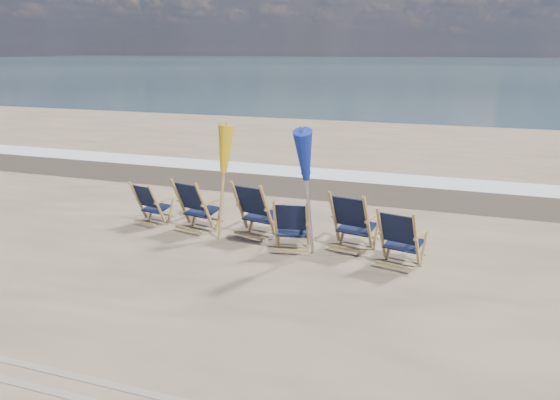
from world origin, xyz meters
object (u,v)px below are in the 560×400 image
(umbrella_yellow, at_px, (221,156))
(beach_chair_4, at_px, (367,225))
(umbrella_blue, at_px, (309,152))
(beach_chair_5, at_px, (416,242))
(beach_chair_1, at_px, (204,208))
(beach_chair_3, at_px, (307,227))
(beach_chair_0, at_px, (157,206))
(beach_chair_2, at_px, (268,213))

(umbrella_yellow, bearing_deg, beach_chair_4, -0.11)
(umbrella_blue, bearing_deg, beach_chair_5, 3.52)
(beach_chair_1, distance_m, beach_chair_3, 2.11)
(beach_chair_5, bearing_deg, umbrella_blue, 16.58)
(beach_chair_1, distance_m, umbrella_yellow, 1.10)
(beach_chair_1, bearing_deg, beach_chair_0, 8.37)
(beach_chair_5, bearing_deg, beach_chair_3, 6.18)
(beach_chair_4, relative_size, umbrella_blue, 0.46)
(beach_chair_1, relative_size, umbrella_blue, 0.45)
(beach_chair_5, height_order, umbrella_blue, umbrella_blue)
(umbrella_yellow, height_order, umbrella_blue, umbrella_blue)
(beach_chair_4, xyz_separation_m, beach_chair_5, (0.85, -0.48, -0.04))
(beach_chair_1, relative_size, beach_chair_2, 0.96)
(beach_chair_2, relative_size, beach_chair_4, 1.01)
(beach_chair_0, xyz_separation_m, beach_chair_5, (5.00, -0.60, 0.06))
(umbrella_blue, bearing_deg, beach_chair_4, 34.18)
(beach_chair_1, height_order, beach_chair_3, beach_chair_1)
(beach_chair_0, height_order, umbrella_yellow, umbrella_yellow)
(umbrella_yellow, bearing_deg, beach_chair_3, -8.95)
(beach_chair_1, xyz_separation_m, beach_chair_2, (1.24, 0.05, 0.02))
(beach_chair_2, height_order, beach_chair_4, beach_chair_2)
(beach_chair_3, distance_m, umbrella_blue, 1.40)
(beach_chair_3, relative_size, beach_chair_4, 0.89)
(beach_chair_2, xyz_separation_m, beach_chair_5, (2.68, -0.56, -0.04))
(beach_chair_3, height_order, beach_chair_5, beach_chair_5)
(beach_chair_5, relative_size, umbrella_yellow, 0.50)
(beach_chair_1, xyz_separation_m, beach_chair_4, (3.07, -0.02, 0.02))
(beach_chair_0, height_order, beach_chair_3, beach_chair_3)
(beach_chair_0, height_order, beach_chair_1, beach_chair_1)
(beach_chair_0, bearing_deg, umbrella_blue, -179.75)
(beach_chair_5, distance_m, umbrella_blue, 2.17)
(umbrella_blue, bearing_deg, beach_chair_1, 164.47)
(beach_chair_0, xyz_separation_m, beach_chair_1, (1.08, -0.09, 0.08))
(beach_chair_1, bearing_deg, beach_chair_5, -174.12)
(beach_chair_2, bearing_deg, beach_chair_5, -179.54)
(umbrella_yellow, bearing_deg, beach_chair_0, 175.75)
(beach_chair_4, bearing_deg, beach_chair_2, 8.92)
(beach_chair_5, bearing_deg, umbrella_yellow, 5.18)
(beach_chair_1, bearing_deg, beach_chair_2, -164.44)
(beach_chair_3, xyz_separation_m, umbrella_yellow, (-1.70, 0.27, 1.07))
(beach_chair_4, relative_size, beach_chair_5, 1.07)
(beach_chair_2, height_order, beach_chair_3, beach_chair_2)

